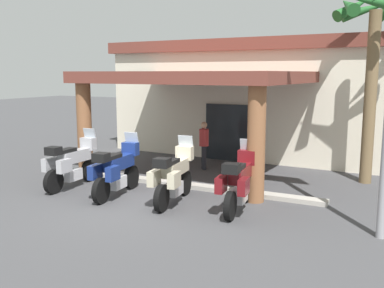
{
  "coord_description": "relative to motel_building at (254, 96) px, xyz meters",
  "views": [
    {
      "loc": [
        6.07,
        -8.76,
        3.23
      ],
      "look_at": [
        0.42,
        2.46,
        1.2
      ],
      "focal_mm": 41.04,
      "sensor_mm": 36.0,
      "label": 1
    }
  ],
  "objects": [
    {
      "name": "ground_plane",
      "position": [
        -0.11,
        -8.88,
        -2.29
      ],
      "size": [
        80.0,
        80.0,
        0.0
      ],
      "primitive_type": "plane",
      "color": "#424244"
    },
    {
      "name": "motel_building",
      "position": [
        0.0,
        0.0,
        0.0
      ],
      "size": [
        11.23,
        11.16,
        4.48
      ],
      "rotation": [
        0.0,
        0.0,
        -0.04
      ],
      "color": "silver",
      "rests_on": "ground_plane"
    },
    {
      "name": "motorcycle_silver",
      "position": [
        -2.59,
        -8.28,
        -1.59
      ],
      "size": [
        0.71,
        2.21,
        1.61
      ],
      "rotation": [
        0.0,
        0.0,
        1.6
      ],
      "color": "black",
      "rests_on": "ground_plane"
    },
    {
      "name": "motorcycle_blue",
      "position": [
        -0.92,
        -8.43,
        -1.59
      ],
      "size": [
        0.74,
        2.21,
        1.61
      ],
      "rotation": [
        0.0,
        0.0,
        1.67
      ],
      "color": "black",
      "rests_on": "ground_plane"
    },
    {
      "name": "motorcycle_cream",
      "position": [
        0.75,
        -8.33,
        -1.59
      ],
      "size": [
        0.77,
        2.21,
        1.61
      ],
      "rotation": [
        0.0,
        0.0,
        1.69
      ],
      "color": "black",
      "rests_on": "ground_plane"
    },
    {
      "name": "motorcycle_maroon",
      "position": [
        2.43,
        -8.16,
        -1.59
      ],
      "size": [
        0.75,
        2.21,
        1.61
      ],
      "rotation": [
        0.0,
        0.0,
        1.68
      ],
      "color": "black",
      "rests_on": "ground_plane"
    },
    {
      "name": "pedestrian",
      "position": [
        -0.26,
        -4.4,
        -1.36
      ],
      "size": [
        0.34,
        0.45,
        1.62
      ],
      "rotation": [
        0.0,
        0.0,
        3.73
      ],
      "color": "black",
      "rests_on": "ground_plane"
    },
    {
      "name": "palm_tree_near_portico",
      "position": [
        4.85,
        -3.92,
        2.06
      ],
      "size": [
        2.45,
        2.46,
        5.88
      ],
      "color": "brown",
      "rests_on": "ground_plane"
    },
    {
      "name": "curb_strip",
      "position": [
        -0.08,
        -6.8,
        -2.23
      ],
      "size": [
        8.7,
        0.36,
        0.12
      ],
      "primitive_type": "cube",
      "color": "#ADA89E",
      "rests_on": "ground_plane"
    }
  ]
}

